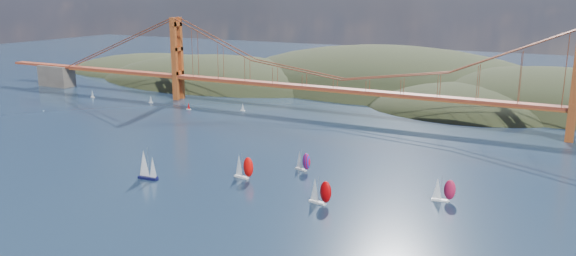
# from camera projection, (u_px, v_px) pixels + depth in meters

# --- Properties ---
(ground) EXTENTS (1200.00, 1200.00, 0.00)m
(ground) POSITION_uv_depth(u_px,v_px,m) (127.00, 228.00, 174.76)
(ground) COLOR black
(ground) RESTS_ON ground
(headlands) EXTENTS (725.00, 225.00, 96.00)m
(headlands) POSITION_uv_depth(u_px,v_px,m) (453.00, 113.00, 398.01)
(headlands) COLOR black
(headlands) RESTS_ON ground
(bridge) EXTENTS (552.00, 12.00, 55.00)m
(bridge) POSITION_uv_depth(u_px,v_px,m) (341.00, 62.00, 323.33)
(bridge) COLOR maroon
(bridge) RESTS_ON ground
(sloop_navy) EXTENTS (8.50, 5.10, 12.90)m
(sloop_navy) POSITION_uv_depth(u_px,v_px,m) (147.00, 165.00, 218.76)
(sloop_navy) COLOR black
(sloop_navy) RESTS_ON ground
(racer_0) EXTENTS (9.10, 4.27, 10.27)m
(racer_0) POSITION_uv_depth(u_px,v_px,m) (243.00, 166.00, 219.83)
(racer_0) COLOR white
(racer_0) RESTS_ON ground
(racer_1) EXTENTS (8.85, 4.45, 9.95)m
(racer_1) POSITION_uv_depth(u_px,v_px,m) (320.00, 191.00, 193.25)
(racer_1) COLOR silver
(racer_1) RESTS_ON ground
(racer_2) EXTENTS (8.19, 3.91, 9.23)m
(racer_2) POSITION_uv_depth(u_px,v_px,m) (443.00, 190.00, 195.69)
(racer_2) COLOR white
(racer_2) RESTS_ON ground
(racer_rwb) EXTENTS (7.96, 5.02, 8.90)m
(racer_rwb) POSITION_uv_depth(u_px,v_px,m) (303.00, 161.00, 229.56)
(racer_rwb) COLOR silver
(racer_rwb) RESTS_ON ground
(distant_boat_0) EXTENTS (3.00, 2.00, 4.70)m
(distant_boat_0) POSITION_uv_depth(u_px,v_px,m) (92.00, 94.00, 388.79)
(distant_boat_0) COLOR silver
(distant_boat_0) RESTS_ON ground
(distant_boat_1) EXTENTS (3.00, 2.00, 4.70)m
(distant_boat_1) POSITION_uv_depth(u_px,v_px,m) (151.00, 99.00, 369.62)
(distant_boat_1) COLOR silver
(distant_boat_1) RESTS_ON ground
(distant_boat_2) EXTENTS (3.00, 2.00, 4.70)m
(distant_boat_2) POSITION_uv_depth(u_px,v_px,m) (189.00, 106.00, 348.63)
(distant_boat_2) COLOR silver
(distant_boat_2) RESTS_ON ground
(distant_boat_3) EXTENTS (3.00, 2.00, 4.70)m
(distant_boat_3) POSITION_uv_depth(u_px,v_px,m) (243.00, 107.00, 344.90)
(distant_boat_3) COLOR silver
(distant_boat_3) RESTS_ON ground
(gull) EXTENTS (0.90, 0.25, 0.17)m
(gull) POSITION_uv_depth(u_px,v_px,m) (44.00, 111.00, 232.87)
(gull) COLOR white
(gull) RESTS_ON ground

